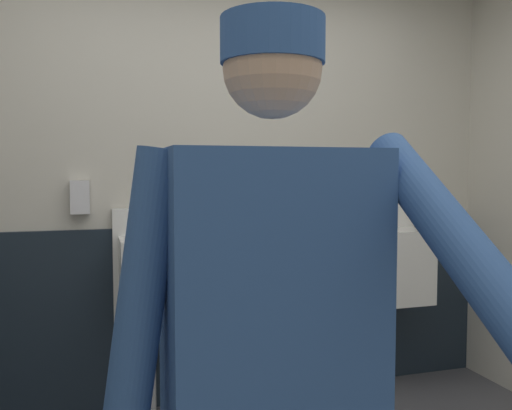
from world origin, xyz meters
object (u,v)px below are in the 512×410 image
(urinal_left, at_px, (152,278))
(soap_dispenser, at_px, (80,197))
(urinal_right, at_px, (395,264))
(person, at_px, (273,359))
(urinal_middle, at_px, (282,271))

(urinal_left, relative_size, soap_dispenser, 6.89)
(urinal_right, distance_m, soap_dispenser, 1.92)
(urinal_right, xyz_separation_m, person, (-1.45, -1.88, 0.19))
(soap_dispenser, bearing_deg, person, -78.17)
(urinal_right, bearing_deg, soap_dispenser, 176.34)
(urinal_right, bearing_deg, urinal_left, 180.00)
(urinal_left, height_order, urinal_right, same)
(person, bearing_deg, urinal_middle, 69.74)
(urinal_middle, xyz_separation_m, soap_dispenser, (-1.12, 0.12, 0.44))
(urinal_left, distance_m, person, 1.89)
(urinal_left, relative_size, urinal_middle, 1.00)
(urinal_left, bearing_deg, urinal_middle, 0.00)
(person, height_order, soap_dispenser, person)
(person, distance_m, soap_dispenser, 2.06)
(urinal_left, relative_size, urinal_right, 1.00)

